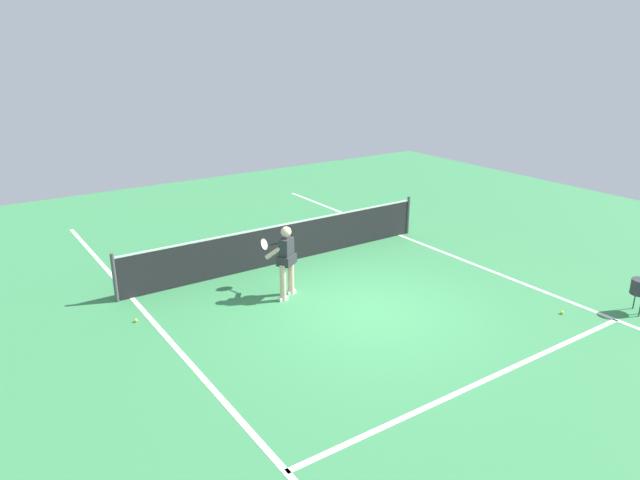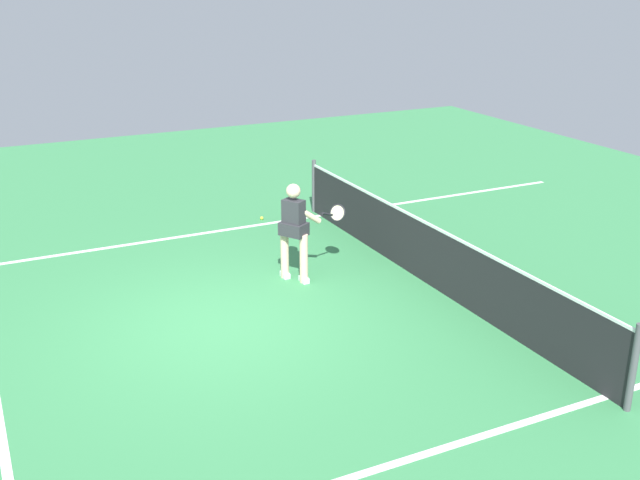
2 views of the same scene
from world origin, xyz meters
TOP-DOWN VIEW (x-y plane):
  - ground_plane at (0.00, 0.00)m, footprint 25.73×25.73m
  - service_line_marking at (0.00, -2.98)m, footprint 7.41×0.10m
  - sideline_left_marking at (-3.70, 0.00)m, footprint 0.10×17.79m
  - sideline_right_marking at (3.70, 0.00)m, footprint 0.10×17.79m
  - court_net at (0.00, 3.27)m, footprint 8.09×0.08m
  - tennis_player at (-0.99, 1.52)m, footprint 0.68×1.14m
  - tennis_ball_near at (-3.97, 2.14)m, footprint 0.07×0.07m
  - tennis_ball_far at (3.07, -2.24)m, footprint 0.07×0.07m

SIDE VIEW (x-z plane):
  - ground_plane at x=0.00m, z-range 0.00..0.00m
  - service_line_marking at x=0.00m, z-range 0.00..0.01m
  - sideline_left_marking at x=-3.70m, z-range 0.00..0.01m
  - sideline_right_marking at x=3.70m, z-range 0.00..0.01m
  - tennis_ball_near at x=-3.97m, z-range 0.00..0.07m
  - tennis_ball_far at x=3.07m, z-range 0.00..0.07m
  - court_net at x=0.00m, z-range -0.03..1.02m
  - tennis_player at x=-0.99m, z-range 0.07..1.62m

